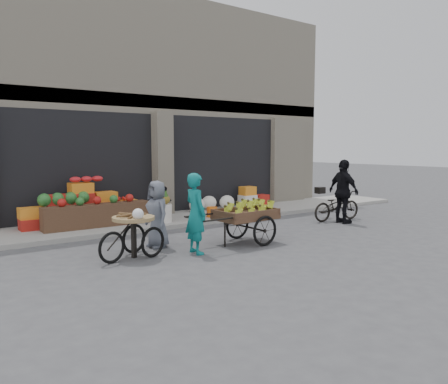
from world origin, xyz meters
TOP-DOWN VIEW (x-y plane):
  - ground at (0.00, 0.00)m, footprint 80.00×80.00m
  - sidewalk at (0.00, 4.10)m, footprint 18.00×2.20m
  - building at (0.00, 8.03)m, footprint 14.00×6.45m
  - fruit_display at (-2.48, 4.38)m, footprint 3.10×1.12m
  - pineapple_bin at (-0.75, 3.60)m, footprint 0.52×0.52m
  - fire_hydrant at (0.35, 3.55)m, footprint 0.22×0.22m
  - orange_bucket at (0.85, 3.50)m, footprint 0.32×0.32m
  - right_bay_goods at (2.61, 4.70)m, footprint 3.35×0.60m
  - seated_person at (-0.35, 4.20)m, footprint 0.51×0.43m
  - banana_cart at (-0.26, 0.55)m, footprint 2.35×1.05m
  - vendor_woman at (-1.65, 0.40)m, footprint 0.43×0.63m
  - tricycle_cart at (-2.86, 0.82)m, footprint 1.46×1.05m
  - vendor_grey at (-2.03, 1.39)m, footprint 0.50×0.74m
  - bicycle at (3.93, 1.37)m, footprint 1.77×0.78m
  - cyclist at (3.73, 0.97)m, footprint 0.57×1.13m

SIDE VIEW (x-z plane):
  - ground at x=0.00m, z-range 0.00..0.00m
  - sidewalk at x=0.00m, z-range 0.00..0.12m
  - orange_bucket at x=0.85m, z-range 0.12..0.42m
  - pineapple_bin at x=-0.75m, z-range 0.12..0.62m
  - right_bay_goods at x=2.61m, z-range 0.06..0.76m
  - bicycle at x=3.93m, z-range 0.00..0.90m
  - fire_hydrant at x=0.35m, z-range 0.15..0.86m
  - tricycle_cart at x=-2.86m, z-range 0.09..1.04m
  - seated_person at x=-0.35m, z-range 0.12..1.05m
  - fruit_display at x=-2.48m, z-range 0.05..1.29m
  - banana_cart at x=-0.26m, z-range 0.22..1.19m
  - vendor_grey at x=-2.03m, z-range 0.00..1.48m
  - vendor_woman at x=-1.65m, z-range 0.00..1.68m
  - cyclist at x=3.73m, z-range 0.00..1.85m
  - building at x=0.00m, z-range -0.13..6.87m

